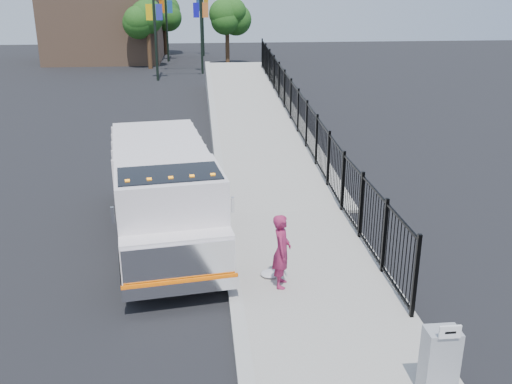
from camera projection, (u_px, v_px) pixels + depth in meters
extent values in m
plane|color=black|center=(233.00, 283.00, 13.31)|extent=(120.00, 120.00, 0.00)
cube|color=#9E998E|center=(334.00, 323.00, 11.60)|extent=(3.55, 12.00, 0.12)
cube|color=#ADAAA3|center=(239.00, 328.00, 11.41)|extent=(0.30, 12.00, 0.16)
cube|color=#9E998E|center=(256.00, 125.00, 28.48)|extent=(3.95, 24.06, 3.19)
cube|color=black|center=(298.00, 125.00, 24.56)|extent=(0.10, 28.00, 1.80)
cube|color=black|center=(164.00, 216.00, 15.71)|extent=(1.94, 7.02, 0.22)
cube|color=white|center=(171.00, 212.00, 13.21)|extent=(2.68, 2.55, 2.04)
cube|color=white|center=(177.00, 256.00, 12.22)|extent=(2.47, 1.03, 1.02)
cube|color=silver|center=(179.00, 264.00, 11.88)|extent=(2.34, 0.40, 0.87)
cube|color=silver|center=(181.00, 287.00, 11.97)|extent=(2.45, 0.51, 0.29)
cube|color=#E55800|center=(181.00, 281.00, 11.92)|extent=(2.43, 0.38, 0.06)
cube|color=black|center=(170.00, 191.00, 12.77)|extent=(2.40, 1.62, 0.87)
cube|color=white|center=(159.00, 167.00, 16.57)|extent=(3.00, 4.58, 1.74)
cube|color=silver|center=(113.00, 215.00, 11.84)|extent=(0.07, 0.07, 0.36)
cube|color=silver|center=(233.00, 205.00, 12.40)|extent=(0.07, 0.07, 0.36)
cube|color=orange|center=(127.00, 181.00, 12.10)|extent=(0.11, 0.09, 0.06)
cube|color=orange|center=(149.00, 180.00, 12.20)|extent=(0.11, 0.09, 0.06)
cube|color=orange|center=(171.00, 178.00, 12.30)|extent=(0.11, 0.09, 0.06)
cube|color=orange|center=(192.00, 176.00, 12.40)|extent=(0.11, 0.09, 0.06)
cube|color=orange|center=(213.00, 175.00, 12.50)|extent=(0.11, 0.09, 0.06)
cylinder|color=black|center=(128.00, 273.00, 12.69)|extent=(0.46, 1.06, 1.02)
cylinder|color=black|center=(222.00, 263.00, 13.16)|extent=(0.46, 1.06, 1.02)
cylinder|color=black|center=(123.00, 197.00, 17.26)|extent=(0.46, 1.06, 1.02)
cylinder|color=black|center=(194.00, 191.00, 17.73)|extent=(0.46, 1.06, 1.02)
cylinder|color=black|center=(123.00, 185.00, 18.29)|extent=(0.46, 1.06, 1.02)
cylinder|color=black|center=(189.00, 180.00, 18.76)|extent=(0.46, 1.06, 1.02)
imported|color=#8F1F48|center=(282.00, 251.00, 12.67)|extent=(0.53, 0.70, 1.72)
cube|color=gray|center=(439.00, 363.00, 9.28)|extent=(0.55, 0.40, 1.25)
cube|color=white|center=(450.00, 332.00, 8.82)|extent=(0.35, 0.04, 0.22)
ellipsoid|color=silver|center=(270.00, 274.00, 13.36)|extent=(0.44, 0.44, 0.11)
cylinder|color=black|center=(155.00, 24.00, 40.44)|extent=(0.18, 0.18, 8.00)
cube|color=navy|center=(159.00, 12.00, 40.20)|extent=(0.45, 0.04, 1.10)
cube|color=#E1A90A|center=(149.00, 12.00, 40.13)|extent=(0.45, 0.04, 1.10)
cylinder|color=black|center=(201.00, 21.00, 43.77)|extent=(0.18, 0.18, 8.00)
cube|color=#CA6326|center=(205.00, 10.00, 43.53)|extent=(0.45, 0.04, 1.10)
cube|color=#110E9F|center=(196.00, 10.00, 43.47)|extent=(0.45, 0.04, 1.10)
cylinder|color=black|center=(166.00, 16.00, 51.02)|extent=(0.18, 0.18, 8.00)
cube|color=#1D4C94|center=(170.00, 7.00, 50.78)|extent=(0.45, 0.04, 1.10)
cube|color=#D25D0C|center=(162.00, 7.00, 50.71)|extent=(0.45, 0.04, 1.10)
cylinder|color=black|center=(203.00, 14.00, 55.11)|extent=(0.18, 0.18, 8.00)
cube|color=#C57A12|center=(206.00, 5.00, 54.87)|extent=(0.45, 0.04, 1.10)
cube|color=navy|center=(199.00, 5.00, 54.81)|extent=(0.45, 0.04, 1.10)
cylinder|color=#382314|center=(149.00, 49.00, 47.28)|extent=(0.36, 0.36, 3.20)
sphere|color=#194714|center=(147.00, 19.00, 46.46)|extent=(2.85, 2.85, 2.85)
cylinder|color=#382314|center=(227.00, 47.00, 49.08)|extent=(0.36, 0.36, 3.20)
sphere|color=#194714|center=(227.00, 18.00, 48.27)|extent=(2.46, 2.46, 2.46)
cylinder|color=#382314|center=(165.00, 38.00, 57.27)|extent=(0.36, 0.36, 3.20)
sphere|color=#194714|center=(164.00, 13.00, 56.45)|extent=(3.24, 3.24, 3.24)
cube|color=#8C664C|center=(105.00, 15.00, 52.27)|extent=(10.00, 10.00, 8.00)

